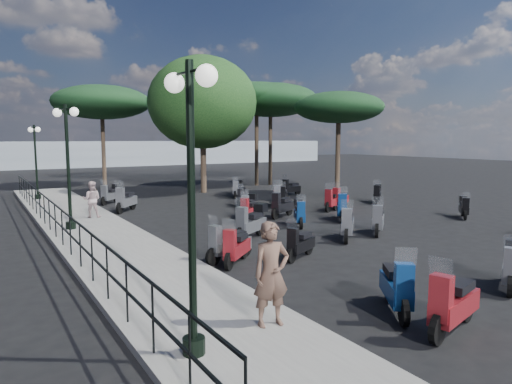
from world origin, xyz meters
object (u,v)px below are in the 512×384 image
scooter_8 (300,244)px  scooter_13 (378,221)px  scooter_11 (241,197)px  scooter_25 (377,194)px  scooter_24 (464,208)px  scooter_16 (284,195)px  scooter_2 (236,248)px  pine_1 (257,97)px  scooter_4 (126,201)px  scooter_22 (291,188)px  scooter_1 (228,244)px  scooter_3 (251,223)px  scooter_15 (250,210)px  scooter_0 (397,288)px  lamp_post_0 (191,192)px  scooter_10 (249,207)px  pine_0 (271,100)px  woman (271,274)px  scooter_14 (299,214)px  scooter_20 (333,201)px  scooter_5 (110,194)px  scooter_19 (342,208)px  pedestrian_far (92,199)px  scooter_26 (340,199)px  scooter_21 (276,197)px  scooter_17 (238,189)px  lamp_post_2 (36,157)px  lamp_post_1 (68,159)px  scooter_6 (453,305)px  pine_3 (339,108)px  scooter_12 (512,267)px  scooter_9 (282,206)px

scooter_8 → scooter_13: scooter_13 is taller
scooter_11 → scooter_25: 7.18m
scooter_24 → scooter_16: bearing=-13.2°
scooter_2 → pine_1: bearing=-74.4°
scooter_4 → scooter_22: (9.90, 0.75, -0.07)m
scooter_8 → pine_1: 21.15m
scooter_1 → scooter_3: 2.84m
scooter_11 → scooter_15: size_ratio=0.94×
scooter_0 → scooter_1: 5.12m
lamp_post_0 → scooter_24: (14.91, 5.60, -2.16)m
scooter_10 → pine_0: (8.56, 11.31, 5.60)m
woman → scooter_14: size_ratio=1.23×
scooter_20 → pine_1: pine_1 is taller
scooter_5 → scooter_24: 16.86m
scooter_2 → scooter_19: 7.76m
pedestrian_far → scooter_1: (1.82, -8.37, -0.42)m
scooter_11 → scooter_26: 4.83m
lamp_post_0 → scooter_16: bearing=46.5°
scooter_21 → scooter_24: bearing=155.8°
scooter_3 → scooter_13: scooter_3 is taller
pedestrian_far → scooter_14: 8.45m
scooter_3 → scooter_17: bearing=-56.4°
scooter_1 → scooter_19: scooter_19 is taller
scooter_5 → scooter_22: bearing=-147.3°
scooter_4 → scooter_14: (4.71, -6.95, -0.03)m
scooter_24 → scooter_25: (0.29, 5.19, 0.03)m
scooter_0 → scooter_3: (0.99, 7.07, 0.06)m
scooter_3 → scooter_19: bearing=-107.6°
scooter_14 → lamp_post_2: bearing=-27.7°
pine_1 → scooter_13: bearing=-107.6°
lamp_post_1 → scooter_13: 11.13m
lamp_post_2 → pine_1: pine_1 is taller
scooter_19 → scooter_25: (5.11, 2.92, -0.04)m
scooter_8 → scooter_1: bearing=38.0°
scooter_16 → scooter_0: bearing=104.4°
pedestrian_far → scooter_2: bearing=126.0°
scooter_13 → scooter_14: 3.03m
scooter_11 → lamp_post_2: bearing=-5.0°
scooter_15 → scooter_22: scooter_22 is taller
scooter_1 → scooter_6: 6.24m
lamp_post_1 → pine_3: (15.45, 3.26, 2.48)m
scooter_3 → scooter_20: (6.39, 3.22, -0.09)m
scooter_25 → scooter_26: 3.07m
pedestrian_far → scooter_10: bearing=179.3°
scooter_12 → scooter_15: bearing=-24.7°
scooter_0 → scooter_14: scooter_0 is taller
scooter_24 → scooter_9: bearing=17.3°
lamp_post_0 → scooter_4: 15.25m
scooter_6 → scooter_13: 8.27m
scooter_11 → scooter_12: 14.13m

